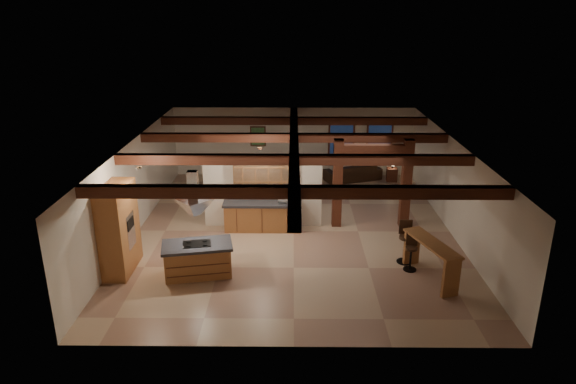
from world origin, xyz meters
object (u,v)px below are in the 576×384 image
kitchen_island (198,259)px  dining_table (289,191)px  sofa (353,172)px  bar_counter (431,254)px

kitchen_island → dining_table: (2.40, 5.92, -0.15)m
sofa → bar_counter: bearing=76.8°
kitchen_island → dining_table: kitchen_island is taller
dining_table → kitchen_island: bearing=-98.6°
sofa → bar_counter: bar_counter is taller
dining_table → sofa: 3.47m
kitchen_island → dining_table: 6.39m
kitchen_island → sofa: bearing=58.5°
bar_counter → sofa: bearing=97.4°
dining_table → sofa: size_ratio=0.74×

